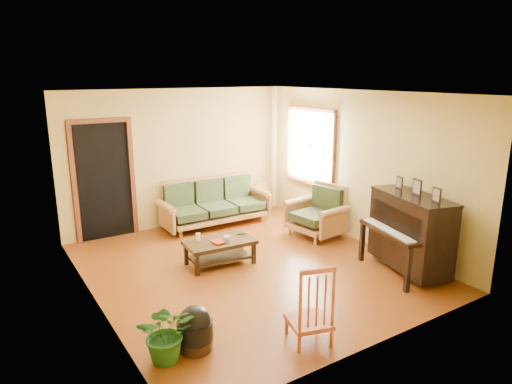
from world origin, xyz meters
TOP-DOWN VIEW (x-y plane):
  - floor at (0.00, 0.00)m, footprint 5.00×5.00m
  - doorway at (-1.45, 2.48)m, footprint 1.08×0.16m
  - window at (2.21, 1.30)m, footprint 0.12×1.36m
  - sofa at (0.51, 2.04)m, footprint 2.11×0.90m
  - coffee_table at (-0.33, 0.33)m, footprint 1.09×0.65m
  - armchair at (1.73, 0.52)m, footprint 0.99×1.03m
  - piano at (1.90, -1.41)m, footprint 1.08×1.48m
  - footstool at (-1.62, -1.52)m, footprint 0.41×0.41m
  - red_chair at (-0.50, -2.04)m, footprint 0.55×0.58m
  - leaning_frame at (1.85, 2.37)m, footprint 0.48×0.21m
  - ceramic_crock at (1.80, 2.23)m, footprint 0.26×0.26m
  - potted_plant at (-1.94, -1.54)m, footprint 0.72×0.68m
  - book at (-0.47, 0.26)m, footprint 0.18×0.24m
  - candle at (-0.60, 0.51)m, footprint 0.08×0.08m
  - glass_jar at (-0.23, 0.29)m, footprint 0.12×0.12m
  - remote at (0.11, 0.40)m, footprint 0.16×0.08m

SIDE VIEW (x-z plane):
  - floor at x=0.00m, z-range 0.00..0.00m
  - ceramic_crock at x=1.80m, z-range 0.00..0.25m
  - footstool at x=-1.62m, z-range 0.00..0.37m
  - coffee_table at x=-0.33m, z-range 0.00..0.38m
  - leaning_frame at x=1.85m, z-range 0.00..0.62m
  - potted_plant at x=-1.94m, z-range 0.00..0.64m
  - remote at x=0.11m, z-range 0.38..0.40m
  - book at x=-0.47m, z-range 0.38..0.40m
  - glass_jar at x=-0.23m, z-range 0.38..0.45m
  - candle at x=-0.60m, z-range 0.38..0.50m
  - sofa at x=0.51m, z-range 0.00..0.90m
  - armchair at x=1.73m, z-range 0.00..0.93m
  - red_chair at x=-0.50m, z-range 0.00..0.93m
  - piano at x=1.90m, z-range 0.00..1.18m
  - doorway at x=-1.45m, z-range 0.00..2.05m
  - window at x=2.21m, z-range 0.77..2.23m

